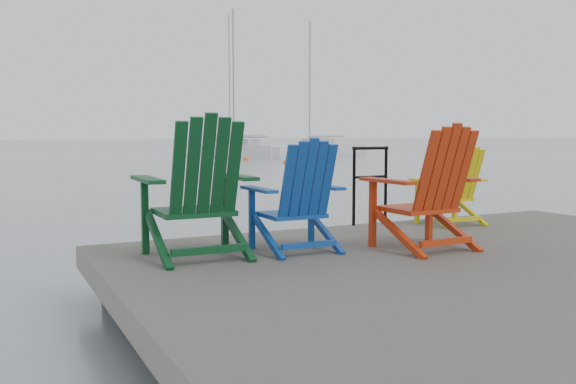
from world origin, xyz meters
name	(u,v)px	position (x,y,z in m)	size (l,w,h in m)	color
ground	(518,329)	(0.00, 0.00, 0.00)	(400.00, 400.00, 0.00)	slate
dock	(519,286)	(0.00, 0.00, 0.35)	(6.00, 5.00, 1.40)	#2B2926
handrail	(370,178)	(0.25, 2.45, 1.04)	(0.48, 0.04, 0.90)	black
chair_green	(198,189)	(-2.15, 1.45, 1.09)	(0.94, 0.87, 1.16)	#0A381A
chair_blue	(298,197)	(-1.27, 1.34, 0.99)	(0.78, 0.72, 0.97)	navy
chair_red	(428,189)	(-0.18, 0.90, 1.05)	(0.90, 0.84, 1.09)	#AA280C
chair_yellow	(453,186)	(1.08, 1.98, 0.95)	(0.72, 0.67, 0.89)	#CFBE0B
sailboat_near	(238,151)	(13.00, 38.13, 0.36)	(5.27, 7.89, 10.85)	silver
sailboat_mid	(228,147)	(17.95, 53.08, 0.35)	(8.37, 9.27, 13.52)	silver
sailboat_far	(314,149)	(19.96, 39.21, 0.36)	(7.76, 2.71, 10.61)	silver
buoy_a	(456,196)	(6.88, 8.35, 0.00)	(0.32, 0.32, 0.32)	#E34E0D
buoy_c	(287,163)	(10.86, 25.90, 0.00)	(0.37, 0.37, 0.37)	#F93A0E
buoy_d	(246,160)	(10.38, 30.37, 0.00)	(0.36, 0.36, 0.36)	#EF540E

